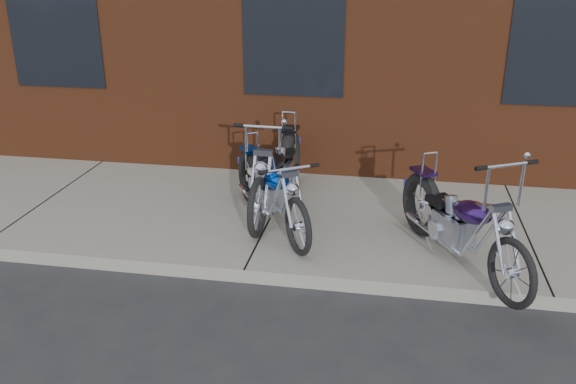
# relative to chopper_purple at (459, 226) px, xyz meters

# --- Properties ---
(ground) EXTENTS (120.00, 120.00, 0.00)m
(ground) POSITION_rel_chopper_purple_xyz_m (-2.13, -0.54, -0.57)
(ground) COLOR #28282B
(ground) RESTS_ON ground
(sidewalk) EXTENTS (22.00, 3.00, 0.15)m
(sidewalk) POSITION_rel_chopper_purple_xyz_m (-2.13, 0.96, -0.49)
(sidewalk) COLOR gray
(sidewalk) RESTS_ON ground
(chopper_purple) EXTENTS (1.18, 2.08, 1.29)m
(chopper_purple) POSITION_rel_chopper_purple_xyz_m (0.00, 0.00, 0.00)
(chopper_purple) COLOR black
(chopper_purple) RESTS_ON sidewalk
(chopper_blue) EXTENTS (1.27, 1.92, 0.96)m
(chopper_blue) POSITION_rel_chopper_purple_xyz_m (-2.09, 0.62, -0.02)
(chopper_blue) COLOR black
(chopper_blue) RESTS_ON sidewalk
(chopper_third) EXTENTS (0.59, 2.43, 1.23)m
(chopper_third) POSITION_rel_chopper_purple_xyz_m (-2.12, 1.19, 0.02)
(chopper_third) COLOR black
(chopper_third) RESTS_ON sidewalk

